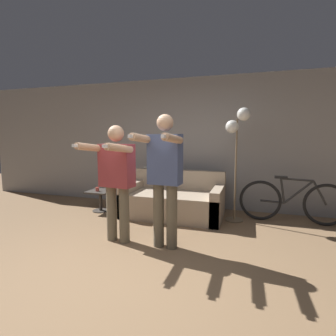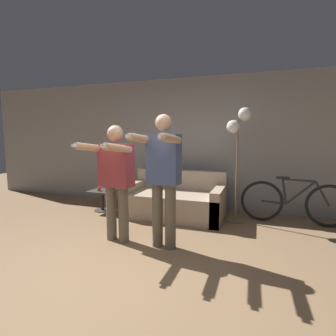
{
  "view_description": "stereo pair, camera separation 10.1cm",
  "coord_description": "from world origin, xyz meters",
  "px_view_note": "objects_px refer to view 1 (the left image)",
  "views": [
    {
      "loc": [
        1.28,
        -2.28,
        1.45
      ],
      "look_at": [
        0.08,
        1.5,
        0.97
      ],
      "focal_mm": 28.0,
      "sensor_mm": 36.0,
      "label": 1
    },
    {
      "loc": [
        1.38,
        -2.25,
        1.45
      ],
      "look_at": [
        0.08,
        1.5,
        0.97
      ],
      "focal_mm": 28.0,
      "sensor_mm": 36.0,
      "label": 2
    }
  ],
  "objects_px": {
    "bicycle": "(292,202)",
    "cat": "(158,165)",
    "couch": "(174,201)",
    "person_left": "(116,175)",
    "floor_lamp": "(237,132)",
    "side_table": "(100,196)",
    "cup": "(97,189)",
    "person_right": "(165,172)"
  },
  "relations": [
    {
      "from": "person_right",
      "to": "cup",
      "type": "height_order",
      "value": "person_right"
    },
    {
      "from": "couch",
      "to": "bicycle",
      "type": "height_order",
      "value": "couch"
    },
    {
      "from": "person_left",
      "to": "bicycle",
      "type": "distance_m",
      "value": 2.94
    },
    {
      "from": "cat",
      "to": "bicycle",
      "type": "distance_m",
      "value": 2.49
    },
    {
      "from": "couch",
      "to": "cat",
      "type": "distance_m",
      "value": 0.84
    },
    {
      "from": "person_right",
      "to": "cat",
      "type": "relative_size",
      "value": 3.39
    },
    {
      "from": "floor_lamp",
      "to": "side_table",
      "type": "height_order",
      "value": "floor_lamp"
    },
    {
      "from": "couch",
      "to": "person_left",
      "type": "distance_m",
      "value": 1.57
    },
    {
      "from": "person_left",
      "to": "cup",
      "type": "distance_m",
      "value": 1.64
    },
    {
      "from": "cat",
      "to": "bicycle",
      "type": "xyz_separation_m",
      "value": [
        2.44,
        -0.14,
        -0.51
      ]
    },
    {
      "from": "person_right",
      "to": "floor_lamp",
      "type": "relative_size",
      "value": 0.9
    },
    {
      "from": "person_right",
      "to": "cup",
      "type": "distance_m",
      "value": 2.16
    },
    {
      "from": "side_table",
      "to": "bicycle",
      "type": "relative_size",
      "value": 0.26
    },
    {
      "from": "person_left",
      "to": "side_table",
      "type": "distance_m",
      "value": 1.72
    },
    {
      "from": "person_left",
      "to": "cat",
      "type": "height_order",
      "value": "person_left"
    },
    {
      "from": "bicycle",
      "to": "side_table",
      "type": "bearing_deg",
      "value": -173.93
    },
    {
      "from": "person_right",
      "to": "bicycle",
      "type": "bearing_deg",
      "value": 46.39
    },
    {
      "from": "couch",
      "to": "person_left",
      "type": "height_order",
      "value": "person_left"
    },
    {
      "from": "cat",
      "to": "side_table",
      "type": "bearing_deg",
      "value": -152.95
    },
    {
      "from": "side_table",
      "to": "person_right",
      "type": "bearing_deg",
      "value": -35.43
    },
    {
      "from": "floor_lamp",
      "to": "bicycle",
      "type": "distance_m",
      "value": 1.48
    },
    {
      "from": "cup",
      "to": "bicycle",
      "type": "distance_m",
      "value": 3.49
    },
    {
      "from": "side_table",
      "to": "person_left",
      "type": "bearing_deg",
      "value": -49.92
    },
    {
      "from": "couch",
      "to": "person_right",
      "type": "xyz_separation_m",
      "value": [
        0.28,
        -1.36,
        0.73
      ]
    },
    {
      "from": "person_right",
      "to": "bicycle",
      "type": "xyz_separation_m",
      "value": [
        1.72,
        1.59,
        -0.63
      ]
    },
    {
      "from": "floor_lamp",
      "to": "bicycle",
      "type": "bearing_deg",
      "value": 10.25
    },
    {
      "from": "person_left",
      "to": "cat",
      "type": "bearing_deg",
      "value": 97.51
    },
    {
      "from": "cat",
      "to": "person_right",
      "type": "bearing_deg",
      "value": -67.5
    },
    {
      "from": "couch",
      "to": "cup",
      "type": "height_order",
      "value": "couch"
    },
    {
      "from": "couch",
      "to": "bicycle",
      "type": "distance_m",
      "value": 2.01
    },
    {
      "from": "person_left",
      "to": "cat",
      "type": "relative_size",
      "value": 3.14
    },
    {
      "from": "couch",
      "to": "cat",
      "type": "height_order",
      "value": "cat"
    },
    {
      "from": "cat",
      "to": "cup",
      "type": "height_order",
      "value": "cat"
    },
    {
      "from": "side_table",
      "to": "bicycle",
      "type": "distance_m",
      "value": 3.45
    },
    {
      "from": "cat",
      "to": "floor_lamp",
      "type": "height_order",
      "value": "floor_lamp"
    },
    {
      "from": "bicycle",
      "to": "cat",
      "type": "bearing_deg",
      "value": 176.61
    },
    {
      "from": "side_table",
      "to": "floor_lamp",
      "type": "bearing_deg",
      "value": 4.54
    },
    {
      "from": "cup",
      "to": "floor_lamp",
      "type": "bearing_deg",
      "value": 5.89
    },
    {
      "from": "person_left",
      "to": "bicycle",
      "type": "relative_size",
      "value": 0.94
    },
    {
      "from": "floor_lamp",
      "to": "cup",
      "type": "relative_size",
      "value": 25.43
    },
    {
      "from": "floor_lamp",
      "to": "cup",
      "type": "bearing_deg",
      "value": -174.11
    },
    {
      "from": "person_left",
      "to": "floor_lamp",
      "type": "relative_size",
      "value": 0.83
    }
  ]
}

